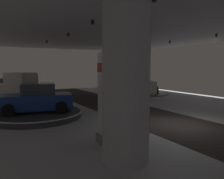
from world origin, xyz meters
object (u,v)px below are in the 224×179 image
at_px(display_platform_far_left, 5,103).
at_px(column_left, 126,77).
at_px(display_car_mid_left, 36,99).
at_px(visitor_walking_near, 115,92).
at_px(display_platform_far_right, 141,94).
at_px(display_platform_deep_left, 6,96).
at_px(display_platform_mid_left, 36,114).
at_px(display_car_deep_left, 6,88).
at_px(pickup_truck_far_right, 141,84).
at_px(brand_sign_pylon, 113,96).
at_px(pickup_truck_far_left, 7,90).
at_px(display_car_deep_right, 124,82).
at_px(display_platform_deep_right, 124,89).

bearing_deg(display_platform_far_left, column_left, -78.78).
height_order(display_car_mid_left, visitor_walking_near, display_car_mid_left).
bearing_deg(display_platform_far_right, column_left, -128.38).
xyz_separation_m(display_platform_deep_left, visitor_walking_near, (8.20, -7.48, 0.77)).
xyz_separation_m(display_platform_mid_left, display_platform_far_left, (-1.36, 5.79, -0.03)).
distance_m(display_platform_mid_left, visitor_walking_near, 7.85).
bearing_deg(display_platform_far_left, display_car_deep_left, 84.70).
relative_size(display_car_mid_left, pickup_truck_far_right, 0.79).
bearing_deg(brand_sign_pylon, display_platform_far_left, 105.41).
height_order(brand_sign_pylon, display_platform_far_left, brand_sign_pylon).
bearing_deg(visitor_walking_near, pickup_truck_far_left, 162.61).
xyz_separation_m(column_left, display_car_deep_left, (-2.29, 18.26, -1.74)).
distance_m(display_platform_mid_left, pickup_truck_far_right, 12.98).
bearing_deg(display_platform_deep_left, display_car_deep_right, 1.31).
height_order(display_platform_mid_left, display_platform_far_left, display_platform_mid_left).
relative_size(display_car_deep_left, visitor_walking_near, 2.86).
distance_m(display_platform_far_left, display_platform_far_right, 13.00).
distance_m(column_left, pickup_truck_far_right, 16.93).
bearing_deg(pickup_truck_far_left, display_platform_mid_left, -78.42).
bearing_deg(display_platform_far_right, display_car_deep_right, 76.14).
bearing_deg(display_car_deep_left, brand_sign_pylon, -80.20).
xyz_separation_m(display_platform_far_left, display_platform_far_right, (12.99, -0.70, 0.00)).
distance_m(display_platform_deep_right, display_car_deep_right, 0.90).
bearing_deg(display_platform_far_left, display_platform_far_right, -3.09).
bearing_deg(pickup_truck_far_right, display_car_mid_left, -155.38).
bearing_deg(display_platform_deep_left, display_car_mid_left, -84.63).
bearing_deg(pickup_truck_far_right, display_platform_deep_right, 76.60).
distance_m(column_left, display_car_deep_left, 18.48).
xyz_separation_m(display_car_mid_left, display_car_deep_left, (-0.96, 10.38, -0.12)).
bearing_deg(visitor_walking_near, column_left, -118.62).
height_order(brand_sign_pylon, display_platform_deep_right, brand_sign_pylon).
xyz_separation_m(display_car_deep_right, display_platform_far_right, (-1.39, -5.63, -0.89)).
bearing_deg(pickup_truck_far_left, display_car_deep_right, 20.06).
bearing_deg(column_left, display_platform_far_left, 101.22).
bearing_deg(display_platform_far_left, brand_sign_pylon, -74.59).
xyz_separation_m(display_platform_mid_left, display_platform_far_right, (11.63, 5.09, -0.02)).
distance_m(brand_sign_pylon, display_platform_far_right, 14.89).
xyz_separation_m(display_platform_mid_left, pickup_truck_far_left, (-1.14, 5.56, 1.05)).
distance_m(display_platform_deep_right, display_platform_mid_left, 16.87).
bearing_deg(display_platform_far_right, display_platform_deep_right, 75.86).
bearing_deg(display_platform_far_right, display_car_mid_left, -156.28).
bearing_deg(display_platform_mid_left, brand_sign_pylon, -72.54).
height_order(display_car_deep_right, display_car_deep_left, display_car_deep_right).
distance_m(display_car_deep_left, pickup_truck_far_left, 4.83).
bearing_deg(display_car_mid_left, display_platform_far_right, 23.72).
height_order(brand_sign_pylon, pickup_truck_far_right, brand_sign_pylon).
bearing_deg(column_left, display_car_deep_right, 57.92).
bearing_deg(display_platform_deep_right, pickup_truck_far_left, -160.04).
relative_size(column_left, pickup_truck_far_left, 1.04).
xyz_separation_m(column_left, pickup_truck_far_left, (-2.49, 13.44, -1.50)).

